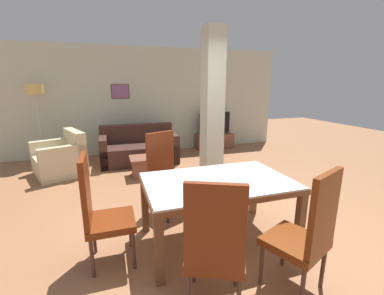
# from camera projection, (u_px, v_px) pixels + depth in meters

# --- Properties ---
(ground_plane) EXTENTS (18.00, 18.00, 0.00)m
(ground_plane) POSITION_uv_depth(u_px,v_px,m) (216.00, 240.00, 3.02)
(ground_plane) COLOR #96623F
(back_wall) EXTENTS (7.20, 0.09, 2.70)m
(back_wall) POSITION_uv_depth(u_px,v_px,m) (151.00, 101.00, 6.77)
(back_wall) COLOR beige
(back_wall) RESTS_ON ground_plane
(divider_pillar) EXTENTS (0.32, 0.37, 2.70)m
(divider_pillar) POSITION_uv_depth(u_px,v_px,m) (212.00, 110.00, 4.44)
(divider_pillar) COLOR beige
(divider_pillar) RESTS_ON ground_plane
(dining_table) EXTENTS (1.62, 1.03, 0.75)m
(dining_table) POSITION_uv_depth(u_px,v_px,m) (218.00, 192.00, 2.87)
(dining_table) COLOR brown
(dining_table) RESTS_ON ground_plane
(dining_chair_near_left) EXTENTS (0.61, 0.61, 1.14)m
(dining_chair_near_left) POSITION_uv_depth(u_px,v_px,m) (215.00, 245.00, 1.94)
(dining_chair_near_left) COLOR maroon
(dining_chair_near_left) RESTS_ON ground_plane
(dining_chair_head_left) EXTENTS (0.46, 0.46, 1.14)m
(dining_chair_head_left) POSITION_uv_depth(u_px,v_px,m) (100.00, 209.00, 2.50)
(dining_chair_head_left) COLOR maroon
(dining_chair_head_left) RESTS_ON ground_plane
(dining_chair_far_left) EXTENTS (0.61, 0.61, 1.14)m
(dining_chair_far_left) POSITION_uv_depth(u_px,v_px,m) (165.00, 171.00, 3.58)
(dining_chair_far_left) COLOR maroon
(dining_chair_far_left) RESTS_ON ground_plane
(dining_chair_near_right) EXTENTS (0.60, 0.60, 1.14)m
(dining_chair_near_right) POSITION_uv_depth(u_px,v_px,m) (307.00, 231.00, 2.13)
(dining_chair_near_right) COLOR #6C2F0F
(dining_chair_near_right) RESTS_ON ground_plane
(sofa) EXTENTS (1.72, 0.92, 0.85)m
(sofa) POSITION_uv_depth(u_px,v_px,m) (139.00, 150.00, 6.00)
(sofa) COLOR #3F241F
(sofa) RESTS_ON ground_plane
(armchair) EXTENTS (1.14, 1.18, 0.87)m
(armchair) POSITION_uv_depth(u_px,v_px,m) (62.00, 160.00, 5.16)
(armchair) COLOR beige
(armchair) RESTS_ON ground_plane
(coffee_table) EXTENTS (0.78, 0.51, 0.39)m
(coffee_table) POSITION_uv_depth(u_px,v_px,m) (150.00, 166.00, 5.11)
(coffee_table) COLOR brown
(coffee_table) RESTS_ON ground_plane
(bottle) EXTENTS (0.07, 0.07, 0.24)m
(bottle) POSITION_uv_depth(u_px,v_px,m) (159.00, 150.00, 5.23)
(bottle) COLOR #4C2D14
(bottle) RESTS_ON coffee_table
(tv_stand) EXTENTS (1.06, 0.40, 0.41)m
(tv_stand) POSITION_uv_depth(u_px,v_px,m) (214.00, 141.00, 7.29)
(tv_stand) COLOR brown
(tv_stand) RESTS_ON ground_plane
(tv_screen) EXTENTS (0.96, 0.26, 0.61)m
(tv_screen) POSITION_uv_depth(u_px,v_px,m) (215.00, 124.00, 7.17)
(tv_screen) COLOR black
(tv_screen) RESTS_ON tv_stand
(floor_lamp) EXTENTS (0.34, 0.34, 1.78)m
(floor_lamp) POSITION_uv_depth(u_px,v_px,m) (36.00, 97.00, 5.57)
(floor_lamp) COLOR #B7B7BC
(floor_lamp) RESTS_ON ground_plane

